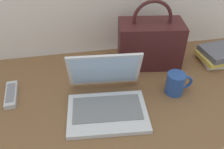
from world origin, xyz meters
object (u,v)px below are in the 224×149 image
Objects in this scene: coffee_mug at (176,83)px; handbag at (150,43)px; laptop at (106,98)px; book_stack at (219,55)px; remote_control_near at (11,94)px.

coffee_mug is 0.25m from handbag.
laptop reaches higher than coffee_mug.
handbag is at bearing 171.45° from book_stack.
laptop is 1.00× the size of handbag.
coffee_mug is 0.70m from remote_control_near.
remote_control_near is 1.01m from book_stack.
handbag is (0.26, 0.27, 0.07)m from laptop.
coffee_mug is (0.31, 0.03, 0.00)m from laptop.
coffee_mug is 0.56× the size of book_stack.
coffee_mug is at bearing -78.63° from handbag.
handbag reaches higher than remote_control_near.
coffee_mug is at bearing -8.09° from remote_control_near.
handbag reaches higher than laptop.
remote_control_near is 0.67m from handbag.
handbag reaches higher than coffee_mug.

